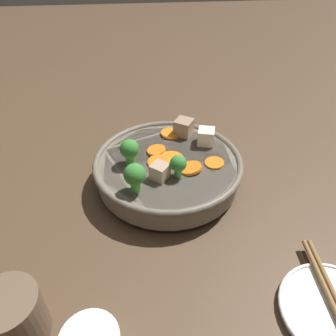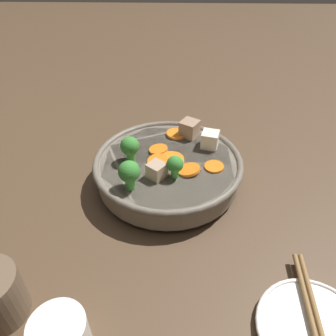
{
  "view_description": "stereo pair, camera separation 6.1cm",
  "coord_description": "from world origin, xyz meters",
  "px_view_note": "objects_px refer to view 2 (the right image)",
  "views": [
    {
      "loc": [
        0.05,
        0.47,
        0.42
      ],
      "look_at": [
        0.0,
        0.0,
        0.03
      ],
      "focal_mm": 35.0,
      "sensor_mm": 36.0,
      "label": 1
    },
    {
      "loc": [
        -0.01,
        0.48,
        0.42
      ],
      "look_at": [
        0.0,
        0.0,
        0.03
      ],
      "focal_mm": 35.0,
      "sensor_mm": 36.0,
      "label": 2
    }
  ],
  "objects_px": {
    "stirfry_bowl": "(168,167)",
    "tea_cup": "(60,336)",
    "side_saucer": "(315,332)",
    "chopsticks_pair": "(317,328)"
  },
  "relations": [
    {
      "from": "side_saucer",
      "to": "tea_cup",
      "type": "relative_size",
      "value": 2.14
    },
    {
      "from": "chopsticks_pair",
      "to": "stirfry_bowl",
      "type": "bearing_deg",
      "value": -56.39
    },
    {
      "from": "stirfry_bowl",
      "to": "tea_cup",
      "type": "height_order",
      "value": "stirfry_bowl"
    },
    {
      "from": "stirfry_bowl",
      "to": "side_saucer",
      "type": "distance_m",
      "value": 0.34
    },
    {
      "from": "stirfry_bowl",
      "to": "tea_cup",
      "type": "bearing_deg",
      "value": 68.94
    },
    {
      "from": "side_saucer",
      "to": "tea_cup",
      "type": "xyz_separation_m",
      "value": [
        0.31,
        0.02,
        0.02
      ]
    },
    {
      "from": "stirfry_bowl",
      "to": "chopsticks_pair",
      "type": "distance_m",
      "value": 0.34
    },
    {
      "from": "stirfry_bowl",
      "to": "chopsticks_pair",
      "type": "height_order",
      "value": "stirfry_bowl"
    },
    {
      "from": "tea_cup",
      "to": "side_saucer",
      "type": "bearing_deg",
      "value": -176.09
    },
    {
      "from": "side_saucer",
      "to": "chopsticks_pair",
      "type": "height_order",
      "value": "chopsticks_pair"
    }
  ]
}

